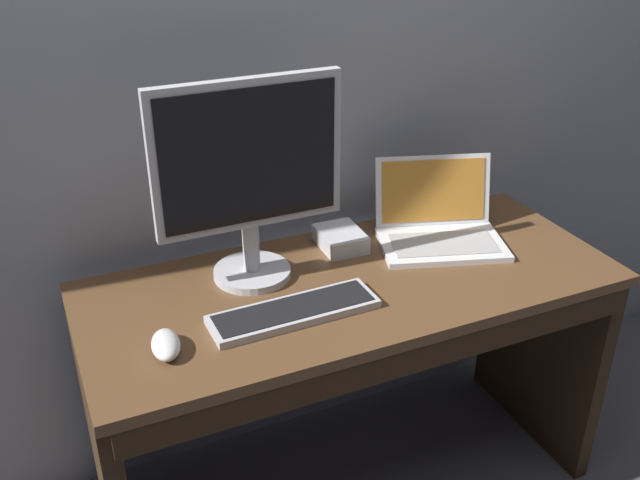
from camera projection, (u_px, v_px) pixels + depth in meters
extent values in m
cube|color=brown|center=(352.00, 284.00, 1.92)|extent=(1.44, 0.60, 0.03)
cube|color=#322113|center=(108.00, 467.00, 1.85)|extent=(0.05, 0.55, 0.73)
cube|color=#322113|center=(540.00, 338.00, 2.35)|extent=(0.05, 0.55, 0.73)
cube|color=#322113|center=(405.00, 360.00, 1.72)|extent=(1.38, 0.02, 0.08)
cube|color=white|center=(442.00, 245.00, 2.07)|extent=(0.40, 0.32, 0.02)
cube|color=#ACACAC|center=(443.00, 243.00, 2.06)|extent=(0.33, 0.23, 0.00)
cube|color=white|center=(433.00, 190.00, 2.14)|extent=(0.35, 0.16, 0.21)
cube|color=#C67F2D|center=(433.00, 191.00, 2.14)|extent=(0.31, 0.14, 0.18)
cylinder|color=#B7B7BC|center=(252.00, 272.00, 1.93)|extent=(0.21, 0.21, 0.02)
cylinder|color=#B7B7BC|center=(251.00, 246.00, 1.89)|extent=(0.04, 0.04, 0.14)
cube|color=#B7B7BC|center=(248.00, 155.00, 1.76)|extent=(0.49, 0.03, 0.38)
cube|color=black|center=(250.00, 157.00, 1.75)|extent=(0.45, 0.00, 0.34)
cube|color=#BCBCC1|center=(294.00, 312.00, 1.76)|extent=(0.42, 0.13, 0.02)
cube|color=black|center=(294.00, 308.00, 1.76)|extent=(0.40, 0.11, 0.00)
ellipsoid|color=white|center=(166.00, 345.00, 1.62)|extent=(0.08, 0.13, 0.04)
cube|color=silver|center=(340.00, 239.00, 2.07)|extent=(0.12, 0.16, 0.05)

